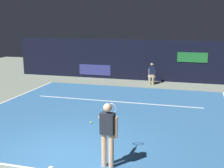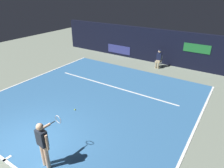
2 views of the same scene
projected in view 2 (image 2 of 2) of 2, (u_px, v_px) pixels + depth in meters
ground_plane at (94, 99)px, 10.71m from camera, size 32.49×32.49×0.00m
court_surface at (94, 99)px, 10.71m from camera, size 10.26×10.20×0.01m
line_baseline at (4, 160)px, 6.90m from camera, size 10.26×0.10×0.01m
line_sideline_left at (193, 133)px, 8.19m from camera, size 0.10×10.20×0.01m
line_sideline_right at (34, 78)px, 13.22m from camera, size 0.10×10.20×0.01m
line_service at (113, 87)px, 12.05m from camera, size 8.00×0.10×0.01m
line_centre_mark at (7, 158)px, 6.97m from camera, size 0.10×0.30×0.01m
back_wall at (152, 45)px, 15.75m from camera, size 16.82×0.33×2.60m
tennis_player at (43, 143)px, 6.28m from camera, size 0.54×0.97×1.73m
line_judge_on_chair at (159, 59)px, 14.71m from camera, size 0.48×0.56×1.32m
tennis_ball at (75, 110)px, 9.71m from camera, size 0.07×0.07×0.07m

